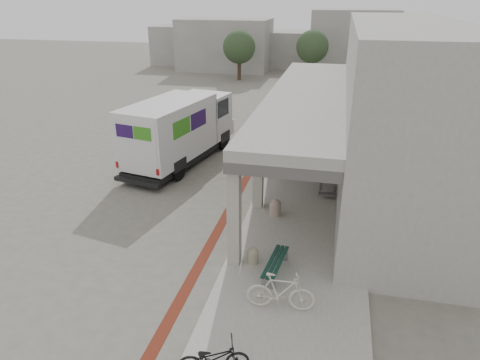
% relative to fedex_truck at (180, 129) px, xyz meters
% --- Properties ---
extents(ground, '(120.00, 120.00, 0.00)m').
position_rel_fedex_truck_xyz_m(ground, '(2.71, -4.82, -1.77)').
color(ground, '#605D52').
rests_on(ground, ground).
extents(bike_lane_stripe, '(0.35, 40.00, 0.01)m').
position_rel_fedex_truck_xyz_m(bike_lane_stripe, '(3.71, -2.82, -1.77)').
color(bike_lane_stripe, '#5F2013').
rests_on(bike_lane_stripe, ground).
extents(sidewalk, '(4.40, 28.00, 0.12)m').
position_rel_fedex_truck_xyz_m(sidewalk, '(6.71, -4.82, -1.71)').
color(sidewalk, gray).
rests_on(sidewalk, ground).
extents(transit_building, '(7.60, 17.00, 7.00)m').
position_rel_fedex_truck_xyz_m(transit_building, '(9.54, -0.32, 1.63)').
color(transit_building, gray).
rests_on(transit_building, ground).
extents(distant_backdrop, '(28.00, 10.00, 6.50)m').
position_rel_fedex_truck_xyz_m(distant_backdrop, '(-0.13, 31.06, 0.93)').
color(distant_backdrop, gray).
rests_on(distant_backdrop, ground).
extents(tree_left, '(3.20, 3.20, 4.80)m').
position_rel_fedex_truck_xyz_m(tree_left, '(-2.29, 23.18, 1.41)').
color(tree_left, '#38281C').
rests_on(tree_left, ground).
extents(tree_mid, '(3.20, 3.20, 4.80)m').
position_rel_fedex_truck_xyz_m(tree_mid, '(4.71, 25.18, 1.41)').
color(tree_mid, '#38281C').
rests_on(tree_mid, ground).
extents(tree_right, '(3.20, 3.20, 4.80)m').
position_rel_fedex_truck_xyz_m(tree_right, '(12.71, 24.18, 1.41)').
color(tree_right, '#38281C').
rests_on(tree_right, ground).
extents(fedex_truck, '(3.82, 8.12, 3.33)m').
position_rel_fedex_truck_xyz_m(fedex_truck, '(0.00, 0.00, 0.00)').
color(fedex_truck, black).
rests_on(fedex_truck, ground).
extents(bench, '(0.61, 1.88, 0.43)m').
position_rel_fedex_truck_xyz_m(bench, '(6.17, -8.63, -1.34)').
color(bench, gray).
rests_on(bench, sidewalk).
extents(bollard_near, '(0.37, 0.37, 0.55)m').
position_rel_fedex_truck_xyz_m(bollard_near, '(5.39, -8.22, -1.38)').
color(bollard_near, gray).
rests_on(bollard_near, sidewalk).
extents(bollard_far, '(0.44, 0.44, 0.66)m').
position_rel_fedex_truck_xyz_m(bollard_far, '(5.61, -4.89, -1.32)').
color(bollard_far, gray).
rests_on(bollard_far, sidewalk).
extents(utility_cabinet, '(0.65, 0.77, 1.10)m').
position_rel_fedex_truck_xyz_m(utility_cabinet, '(7.01, -0.94, -1.10)').
color(utility_cabinet, slate).
rests_on(utility_cabinet, sidewalk).
extents(bicycle_black, '(1.71, 1.06, 0.85)m').
position_rel_fedex_truck_xyz_m(bicycle_black, '(5.38, -12.66, -1.23)').
color(bicycle_black, black).
rests_on(bicycle_black, sidewalk).
extents(bicycle_cream, '(1.90, 0.65, 1.12)m').
position_rel_fedex_truck_xyz_m(bicycle_cream, '(6.54, -10.20, -1.09)').
color(bicycle_cream, beige).
rests_on(bicycle_cream, sidewalk).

